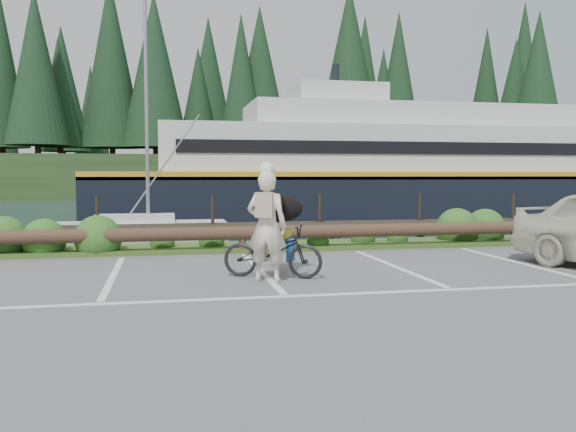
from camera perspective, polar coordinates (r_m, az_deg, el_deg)
The scene contains 7 objects.
ground at distance 9.28m, azimuth -0.67°, elevation -7.07°, with size 72.00×72.00×0.00m, color #535355.
harbor_backdrop at distance 87.50m, azimuth -10.18°, elevation 2.77°, with size 170.00×160.00×30.00m.
vegetation_strip at distance 14.45m, azimuth -4.64°, elevation -2.90°, with size 34.00×1.60×0.10m, color #3D5B21.
log_rail at distance 13.77m, azimuth -4.29°, elevation -3.45°, with size 32.00×0.30×0.60m, color #443021, non-canonical shape.
bicycle at distance 10.44m, azimuth -1.45°, elevation -3.31°, with size 0.60×1.73×0.91m, color black.
cyclist at distance 10.00m, azimuth -1.99°, elevation -0.99°, with size 0.67×0.44×1.83m, color beige.
dog at distance 10.91m, azimuth -0.79°, elevation 0.69°, with size 0.84×0.41×0.49m, color black.
Camera 1 is at (-1.72, -8.94, 1.78)m, focal length 38.00 mm.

